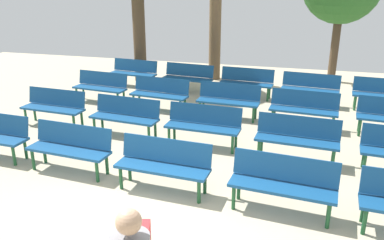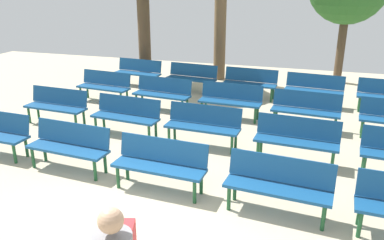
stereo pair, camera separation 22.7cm
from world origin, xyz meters
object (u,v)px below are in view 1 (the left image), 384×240
(bench_r2_c0, at_px, (101,85))
(bench_r1_c2, at_px, (203,123))
(bench_r3_c4, at_px, (384,93))
(bench_r2_c3, at_px, (304,107))
(bench_r0_c3, at_px, (283,181))
(bench_r1_c0, at_px, (54,105))
(bench_r0_c1, at_px, (70,145))
(bench_r3_c1, at_px, (188,76))
(bench_r3_c2, at_px, (246,81))
(bench_r1_c3, at_px, (297,136))
(bench_r2_c1, at_px, (160,92))
(bench_r3_c3, at_px, (310,87))
(bench_r2_c2, at_px, (229,98))
(bench_r0_c2, at_px, (164,162))
(tree_0, at_px, (215,32))
(bench_r3_c0, at_px, (134,71))
(bench_r1_c1, at_px, (126,114))

(bench_r2_c0, bearing_deg, bench_r1_c2, -26.03)
(bench_r3_c4, bearing_deg, bench_r2_c3, -133.49)
(bench_r0_c3, height_order, bench_r1_c0, same)
(bench_r0_c1, bearing_deg, bench_r3_c1, 89.07)
(bench_r3_c2, bearing_deg, bench_r1_c3, -64.94)
(bench_r2_c0, xyz_separation_m, bench_r2_c3, (5.69, -0.52, 0.00))
(bench_r0_c3, distance_m, bench_r2_c1, 5.50)
(bench_r0_c3, bearing_deg, bench_r1_c0, 161.92)
(bench_r3_c2, height_order, bench_r3_c3, same)
(bench_r2_c2, distance_m, bench_r3_c4, 4.29)
(bench_r0_c2, distance_m, bench_r2_c2, 4.00)
(bench_r2_c0, distance_m, bench_r3_c4, 7.89)
(bench_r3_c4, bearing_deg, bench_r3_c2, 179.81)
(bench_r3_c4, bearing_deg, bench_r1_c0, -152.49)
(bench_r0_c2, relative_size, tree_0, 0.49)
(bench_r3_c0, bearing_deg, bench_r2_c0, -89.21)
(bench_r0_c3, height_order, bench_r1_c3, same)
(bench_r0_c2, xyz_separation_m, bench_r1_c1, (-1.67, 2.11, 0.00))
(bench_r2_c3, bearing_deg, bench_r3_c2, 132.35)
(bench_r0_c3, xyz_separation_m, bench_r2_c2, (-1.61, 4.12, 0.00))
(bench_r0_c3, bearing_deg, bench_r2_c0, 145.91)
(bench_r3_c1, xyz_separation_m, bench_r3_c3, (3.73, -0.33, 0.00))
(bench_r0_c3, distance_m, bench_r3_c2, 6.26)
(bench_r0_c2, relative_size, bench_r3_c0, 0.99)
(bench_r0_c3, height_order, bench_r1_c2, same)
(bench_r0_c2, relative_size, bench_r3_c1, 0.99)
(bench_r0_c1, distance_m, bench_r0_c2, 1.91)
(bench_r3_c3, bearing_deg, bench_r1_c0, -144.21)
(bench_r0_c2, distance_m, bench_r3_c2, 5.98)
(bench_r0_c3, bearing_deg, bench_r1_c3, 90.38)
(bench_r2_c1, distance_m, bench_r3_c3, 4.28)
(bench_r1_c1, bearing_deg, bench_r0_c2, -46.36)
(bench_r1_c3, bearing_deg, bench_r0_c2, -135.74)
(bench_r1_c1, height_order, tree_0, tree_0)
(bench_r3_c0, distance_m, bench_r3_c1, 1.96)
(bench_r2_c1, distance_m, bench_r3_c2, 2.81)
(bench_r1_c3, bearing_deg, bench_r0_c1, -154.36)
(bench_r2_c0, distance_m, bench_r3_c1, 2.77)
(bench_r1_c2, xyz_separation_m, bench_r3_c0, (-3.47, 4.25, 0.00))
(bench_r0_c3, bearing_deg, bench_r2_c2, 116.53)
(bench_r0_c3, height_order, bench_r3_c1, same)
(bench_r2_c3, bearing_deg, bench_r2_c1, 179.78)
(bench_r3_c1, bearing_deg, bench_r1_c2, -63.51)
(bench_r2_c0, bearing_deg, tree_0, 61.86)
(bench_r0_c2, distance_m, bench_r1_c2, 2.02)
(bench_r0_c1, xyz_separation_m, bench_r3_c3, (4.29, 5.54, 0.00))
(bench_r3_c0, relative_size, bench_r3_c4, 1.00)
(bench_r3_c3, bearing_deg, bench_r1_c1, -132.27)
(bench_r1_c0, relative_size, bench_r2_c1, 0.99)
(bench_r1_c3, bearing_deg, bench_r3_c1, 133.03)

